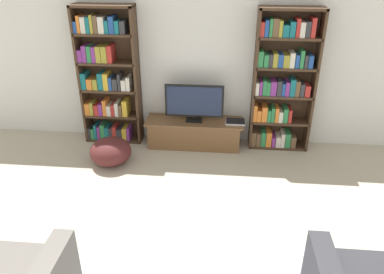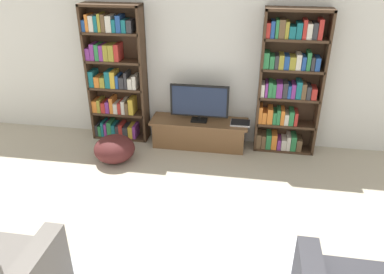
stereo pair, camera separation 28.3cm
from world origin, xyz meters
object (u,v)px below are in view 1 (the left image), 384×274
television (194,102)px  beanbag_ottoman (111,152)px  bookshelf_right (282,83)px  tv_stand (194,133)px  bookshelf_left (108,78)px  laptop (235,122)px

television → beanbag_ottoman: bearing=-150.5°
bookshelf_right → beanbag_ottoman: size_ratio=3.56×
tv_stand → beanbag_ottoman: (-1.13, -0.66, -0.03)m
bookshelf_left → laptop: 2.03m
bookshelf_right → tv_stand: 1.50m
bookshelf_right → beanbag_ottoman: bearing=-162.2°
television → beanbag_ottoman: size_ratio=1.49×
bookshelf_right → laptop: bearing=-168.7°
laptop → bookshelf_right: bearing=11.3°
bookshelf_left → laptop: (1.94, -0.13, -0.58)m
television → laptop: 0.69m
bookshelf_left → laptop: size_ratio=7.09×
bookshelf_left → beanbag_ottoman: bookshelf_left is taller
tv_stand → television: size_ratio=1.69×
television → laptop: television is taller
tv_stand → laptop: size_ratio=5.04×
bookshelf_left → beanbag_ottoman: 1.15m
bookshelf_left → beanbag_ottoman: bearing=-76.4°
bookshelf_right → laptop: bookshelf_right is taller
bookshelf_left → tv_stand: bearing=-4.8°
bookshelf_right → television: size_ratio=2.39×
television → laptop: (0.62, -0.00, -0.29)m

